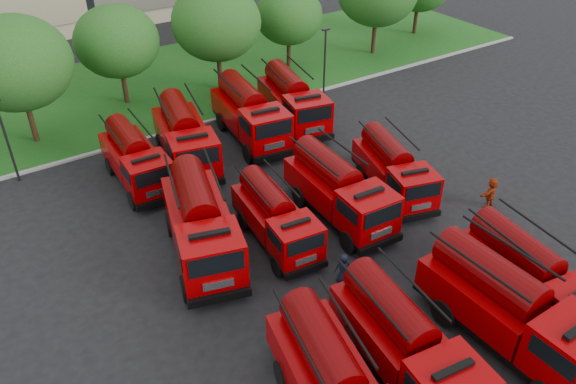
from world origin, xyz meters
name	(u,v)px	position (x,y,z in m)	size (l,w,h in m)	color
ground	(336,286)	(0.00, 0.00, 0.00)	(140.00, 140.00, 0.00)	black
lawn	(131,90)	(0.00, 26.00, 0.06)	(70.00, 16.00, 0.12)	#164C14
curb	(174,131)	(0.00, 17.90, 0.07)	(70.00, 0.30, 0.14)	gray
tree_2	(15,63)	(-8.00, 21.50, 5.35)	(6.72, 6.72, 8.22)	#382314
tree_3	(117,41)	(-1.00, 24.00, 4.68)	(5.88, 5.88, 7.19)	#382314
tree_4	(216,22)	(6.00, 22.50, 5.22)	(6.55, 6.55, 8.01)	#382314
tree_5	(289,15)	(13.00, 23.50, 4.35)	(5.46, 5.46, 6.68)	#382314
lamp_post_0	(6,137)	(-10.00, 17.20, 2.90)	(0.60, 0.25, 5.11)	black
lamp_post_1	(325,58)	(12.00, 17.20, 2.90)	(0.60, 0.25, 5.11)	black
fire_truck_1	(405,343)	(-0.88, -5.11, 1.64)	(3.35, 7.41, 3.26)	black
fire_truck_2	(510,309)	(3.60, -6.19, 1.78)	(2.92, 7.81, 3.54)	black
fire_truck_3	(531,276)	(6.04, -5.37, 1.61)	(3.32, 7.28, 3.20)	black
fire_truck_4	(201,223)	(-3.95, 5.37, 1.81)	(4.74, 8.32, 3.59)	black
fire_truck_5	(275,217)	(-0.53, 4.25, 1.45)	(2.86, 6.53, 2.88)	black
fire_truck_6	(339,190)	(3.30, 4.22, 1.68)	(3.01, 7.46, 3.34)	black
fire_truck_7	(393,169)	(7.26, 4.40, 1.51)	(3.99, 6.97, 3.01)	black
fire_truck_8	(135,159)	(-4.23, 13.23, 1.56)	(2.73, 6.91, 3.10)	black
fire_truck_9	(185,137)	(-0.93, 13.72, 1.76)	(4.23, 8.08, 3.50)	black
fire_truck_10	(250,113)	(3.86, 14.27, 1.79)	(3.73, 8.12, 3.56)	black
fire_truck_11	(293,100)	(7.38, 14.53, 1.74)	(4.15, 7.98, 3.46)	black
firefighter_0	(533,350)	(4.28, -7.22, 0.00)	(0.66, 0.48, 1.81)	#97270B
firefighter_3	(546,305)	(6.87, -5.97, 0.00)	(1.12, 0.58, 1.73)	black
firefighter_4	(342,281)	(0.43, 0.11, 0.00)	(0.74, 0.49, 1.52)	black
firefighter_5	(488,206)	(10.71, 0.42, 0.00)	(1.64, 0.71, 1.77)	#97270B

